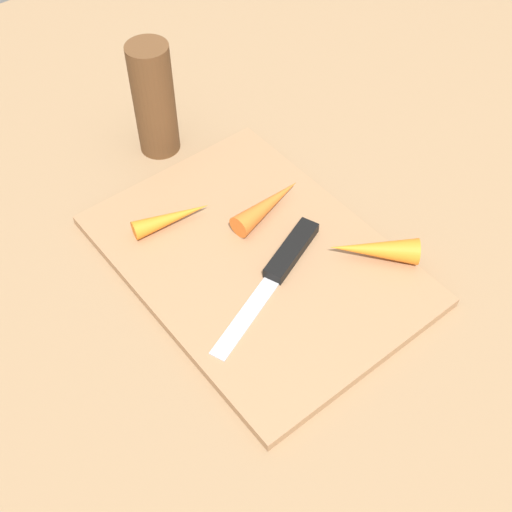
% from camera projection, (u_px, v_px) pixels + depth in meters
% --- Properties ---
extents(ground_plane, '(1.40, 1.40, 0.00)m').
position_uv_depth(ground_plane, '(256.00, 263.00, 0.74)').
color(ground_plane, '#8C6D4C').
extents(cutting_board, '(0.36, 0.26, 0.01)m').
position_uv_depth(cutting_board, '(256.00, 259.00, 0.74)').
color(cutting_board, '#99704C').
rests_on(cutting_board, ground_plane).
extents(knife, '(0.09, 0.19, 0.01)m').
position_uv_depth(knife, '(286.00, 259.00, 0.73)').
color(knife, '#B7B7BC').
rests_on(knife, cutting_board).
extents(carrot_longest, '(0.04, 0.10, 0.03)m').
position_uv_depth(carrot_longest, '(268.00, 204.00, 0.77)').
color(carrot_longest, orange).
rests_on(carrot_longest, cutting_board).
extents(carrot_shortest, '(0.04, 0.09, 0.02)m').
position_uv_depth(carrot_shortest, '(172.00, 218.00, 0.76)').
color(carrot_shortest, orange).
rests_on(carrot_shortest, cutting_board).
extents(carrot_medium, '(0.09, 0.09, 0.03)m').
position_uv_depth(carrot_medium, '(374.00, 249.00, 0.72)').
color(carrot_medium, orange).
rests_on(carrot_medium, cutting_board).
extents(pepper_grinder, '(0.05, 0.05, 0.15)m').
position_uv_depth(pepper_grinder, '(154.00, 100.00, 0.81)').
color(pepper_grinder, brown).
rests_on(pepper_grinder, ground_plane).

